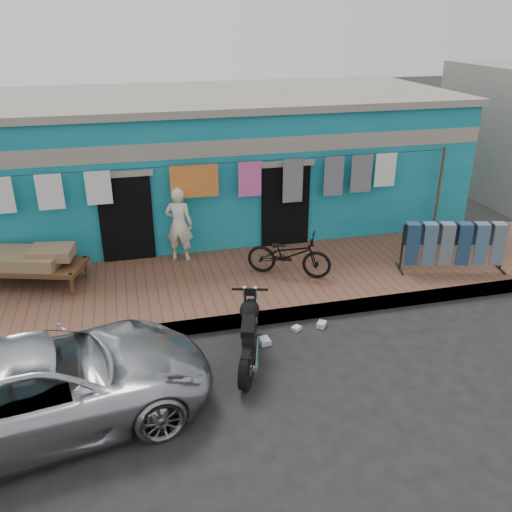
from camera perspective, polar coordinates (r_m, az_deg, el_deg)
The scene contains 14 objects.
ground at distance 8.61m, azimuth 3.31°, elevation -12.33°, with size 80.00×80.00×0.00m, color black.
sidewalk at distance 11.02m, azimuth -1.26°, elevation -2.82°, with size 28.00×3.00×0.25m, color brown.
curb at distance 9.79m, azimuth 0.64°, elevation -6.53°, with size 28.00×0.10×0.25m, color gray.
building at distance 14.17m, azimuth -4.98°, elevation 9.99°, with size 12.20×5.20×3.36m.
clothesline at distance 11.52m, azimuth -3.12°, elevation 7.42°, with size 10.06×0.06×2.10m.
car at distance 7.84m, azimuth -21.39°, elevation -12.57°, with size 2.07×4.56×1.29m, color #BBBAC0.
seated_person at distance 11.58m, azimuth -8.11°, elevation 3.31°, with size 0.58×0.39×1.61m, color beige.
bicycle at distance 10.86m, azimuth 3.51°, elevation 0.64°, with size 0.60×1.70×1.10m, color black.
motorcycle at distance 8.60m, azimuth -0.77°, elevation -8.04°, with size 1.03×1.76×1.08m, color black, non-canonical shape.
charpoy at distance 11.41m, azimuth -22.69°, elevation -1.10°, with size 2.39×1.64×0.73m, color brown, non-canonical shape.
jeans_rack at distance 11.79m, azimuth 20.05°, elevation 0.99°, with size 2.25×0.96×1.06m, color black, non-canonical shape.
litter_a at distance 9.68m, azimuth 4.27°, elevation -7.61°, with size 0.16×0.12×0.07m, color silver.
litter_b at distance 9.82m, azimuth 6.91°, elevation -7.17°, with size 0.18×0.14×0.09m, color silver.
litter_c at distance 9.30m, azimuth 0.89°, elevation -8.93°, with size 0.22×0.17×0.09m, color silver.
Camera 1 is at (-2.15, -6.60, 5.10)m, focal length 38.00 mm.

